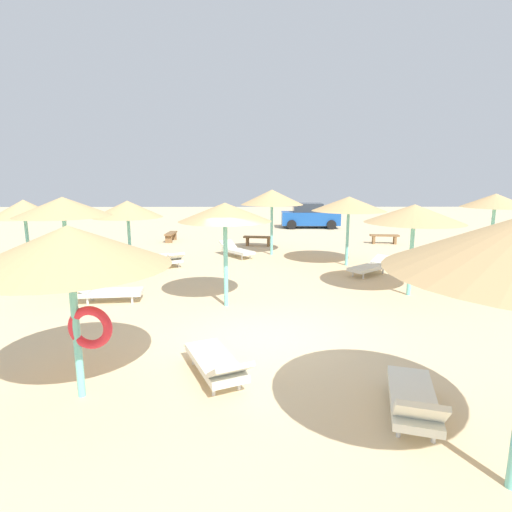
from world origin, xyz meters
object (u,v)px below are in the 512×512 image
(parasol_2, at_px, (128,209))
(lounger_5, at_px, (414,400))
(parked_car, at_px, (310,216))
(parasol_0, at_px, (69,248))
(lounger_4, at_px, (371,266))
(bench_0, at_px, (384,237))
(bench_2, at_px, (171,235))
(lounger_1, at_px, (30,278))
(lounger_2, at_px, (169,258))
(parasol_8, at_px, (414,214))
(lounger_3, at_px, (236,250))
(parasol_3, at_px, (272,197))
(parasol_6, at_px, (63,207))
(bench_1, at_px, (258,239))
(parasol_4, at_px, (349,204))
(lounger_6, at_px, (106,292))
(lounger_0, at_px, (217,363))
(parasol_1, at_px, (24,209))
(parasol_7, at_px, (495,201))
(parasol_9, at_px, (225,213))

(parasol_2, bearing_deg, lounger_5, -54.31)
(parked_car, bearing_deg, parasol_0, -107.05)
(parasol_0, height_order, lounger_4, parasol_0)
(lounger_4, bearing_deg, bench_0, 68.37)
(parasol_2, xyz_separation_m, bench_0, (11.64, 6.09, -1.97))
(bench_2, bearing_deg, lounger_5, -67.77)
(lounger_1, height_order, lounger_2, lounger_1)
(parasol_8, distance_m, lounger_3, 8.32)
(parasol_3, distance_m, parasol_6, 9.02)
(bench_1, xyz_separation_m, parked_car, (3.73, 7.55, 0.48))
(parasol_4, bearing_deg, bench_1, 126.09)
(lounger_6, relative_size, bench_2, 1.30)
(lounger_3, xyz_separation_m, bench_0, (7.74, 3.50, 0.03))
(parasol_2, xyz_separation_m, lounger_0, (4.01, -8.46, -2.00))
(parasol_1, relative_size, parasol_7, 0.93)
(parasol_2, relative_size, bench_0, 1.71)
(parasol_0, bearing_deg, lounger_5, -7.83)
(parked_car, bearing_deg, parasol_8, -87.71)
(parasol_1, xyz_separation_m, bench_2, (3.62, 7.58, -2.01))
(parasol_1, xyz_separation_m, parasol_8, (12.80, -2.83, 0.07))
(parasol_9, relative_size, lounger_5, 1.43)
(parasol_0, relative_size, parasol_6, 1.03)
(parasol_8, bearing_deg, parasol_1, 167.56)
(parasol_1, relative_size, parasol_8, 0.95)
(lounger_4, relative_size, parked_car, 0.47)
(bench_2, bearing_deg, lounger_2, -79.34)
(parasol_3, height_order, lounger_4, parasol_3)
(lounger_2, distance_m, lounger_3, 3.18)
(parasol_1, height_order, lounger_1, parasol_1)
(lounger_0, xyz_separation_m, bench_0, (7.63, 14.55, 0.03))
(lounger_2, bearing_deg, parasol_3, 29.04)
(lounger_4, bearing_deg, parasol_3, 131.34)
(parasol_1, xyz_separation_m, lounger_3, (7.40, 3.14, -2.05))
(bench_0, bearing_deg, parasol_6, -142.67)
(bench_0, bearing_deg, bench_2, 175.32)
(parasol_6, relative_size, lounger_5, 1.48)
(parasol_6, height_order, bench_0, parasol_6)
(parasol_0, height_order, parasol_1, parasol_0)
(parasol_8, distance_m, bench_0, 9.97)
(parasol_2, relative_size, lounger_6, 1.34)
(parasol_9, distance_m, lounger_5, 6.52)
(lounger_0, distance_m, lounger_2, 9.60)
(parasol_2, distance_m, lounger_1, 4.00)
(parasol_6, relative_size, lounger_2, 1.49)
(lounger_4, xyz_separation_m, bench_2, (-8.79, 7.83, 0.04))
(lounger_0, bearing_deg, lounger_4, 57.40)
(parasol_1, height_order, lounger_5, parasol_1)
(parasol_8, distance_m, lounger_4, 3.36)
(parasol_3, relative_size, bench_1, 1.91)
(parasol_6, distance_m, bench_2, 10.70)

